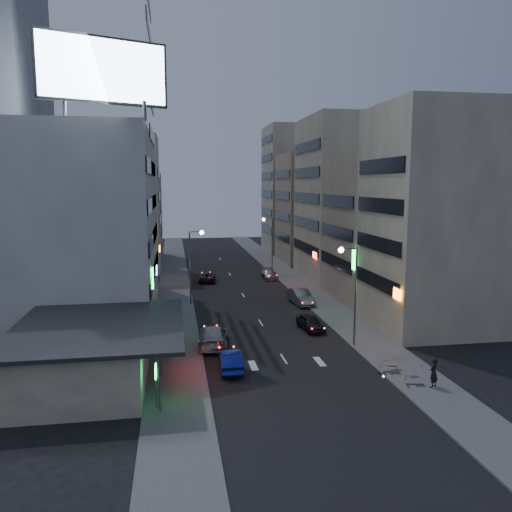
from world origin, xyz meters
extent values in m
plane|color=black|center=(0.00, 0.00, 0.00)|extent=(180.00, 180.00, 0.00)
cube|color=#4C4C4F|center=(-8.00, 30.00, 0.06)|extent=(4.00, 120.00, 0.12)
cube|color=#4C4C4F|center=(8.00, 30.00, 0.06)|extent=(4.00, 120.00, 0.12)
cube|color=#BEB795|center=(-14.00, 2.00, 1.80)|extent=(8.00, 12.00, 3.60)
cube|color=black|center=(-13.00, 2.00, 3.75)|extent=(11.00, 13.00, 0.25)
cube|color=black|center=(-8.90, 2.00, 3.10)|extent=(0.12, 4.00, 0.90)
cube|color=#FF1E14|center=(-8.82, 2.00, 3.10)|extent=(0.04, 3.70, 0.70)
cube|color=silver|center=(-17.00, 20.00, 9.00)|extent=(14.00, 24.00, 18.00)
cube|color=#BEB795|center=(15.00, 10.50, 10.00)|extent=(10.00, 11.00, 20.00)
cube|color=tan|center=(15.50, 22.00, 8.00)|extent=(11.00, 12.00, 16.00)
cube|color=#BEB795|center=(15.00, 35.00, 11.00)|extent=(10.00, 14.00, 22.00)
cube|color=silver|center=(-15.50, 45.00, 10.00)|extent=(11.00, 10.00, 20.00)
cube|color=gray|center=(-16.00, 58.00, 7.50)|extent=(12.00, 10.00, 15.00)
cube|color=tan|center=(15.50, 50.00, 9.00)|extent=(11.00, 12.00, 18.00)
cube|color=#BEB795|center=(16.00, 64.00, 12.00)|extent=(12.00, 12.00, 24.00)
cylinder|color=#595B60|center=(-16.00, 10.00, 18.75)|extent=(0.30, 0.30, 1.50)
cylinder|color=#595B60|center=(-10.00, 10.00, 18.75)|extent=(0.30, 0.30, 1.50)
cube|color=black|center=(-13.00, 10.00, 21.70)|extent=(9.52, 3.75, 5.00)
cube|color=#B1CCEC|center=(-12.92, 9.79, 21.70)|extent=(9.04, 3.34, 4.60)
cylinder|color=#595B60|center=(6.30, 6.00, 4.12)|extent=(0.16, 0.16, 8.00)
cylinder|color=#595B60|center=(5.60, 6.00, 8.02)|extent=(1.40, 0.10, 0.10)
sphere|color=#FFD88C|center=(5.00, 6.00, 7.92)|extent=(0.44, 0.44, 0.44)
cylinder|color=#595B60|center=(-6.30, 22.00, 4.12)|extent=(0.16, 0.16, 8.00)
cylinder|color=#595B60|center=(-5.60, 22.00, 8.02)|extent=(1.40, 0.10, 0.10)
sphere|color=#FFD88C|center=(-5.00, 22.00, 7.92)|extent=(0.44, 0.44, 0.44)
cylinder|color=#595B60|center=(6.30, 40.00, 4.12)|extent=(0.16, 0.16, 8.00)
cylinder|color=#595B60|center=(5.60, 40.00, 8.02)|extent=(1.40, 0.10, 0.10)
sphere|color=#FFD88C|center=(5.00, 40.00, 7.92)|extent=(0.44, 0.44, 0.44)
imported|color=black|center=(4.02, 10.94, 0.69)|extent=(2.14, 4.25, 1.39)
imported|color=gray|center=(5.60, 20.61, 0.82)|extent=(2.25, 5.12, 1.64)
imported|color=#29282D|center=(-3.62, 35.08, 0.64)|extent=(2.60, 4.81, 1.28)
imported|color=#96999E|center=(5.07, 35.76, 0.65)|extent=(1.86, 4.48, 1.29)
imported|color=navy|center=(-4.23, 2.43, 0.72)|extent=(1.62, 4.38, 1.43)
imported|color=#95989C|center=(-5.00, 7.99, 0.81)|extent=(2.90, 5.81, 1.62)
imported|color=black|center=(8.26, -3.00, 1.10)|extent=(0.86, 0.79, 1.96)
camera|label=1|loc=(-8.00, -31.23, 13.09)|focal=35.00mm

